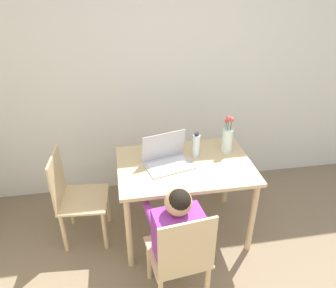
% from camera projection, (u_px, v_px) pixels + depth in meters
% --- Properties ---
extents(wall_back, '(6.40, 0.05, 2.50)m').
position_uv_depth(wall_back, '(189.00, 72.00, 3.16)').
color(wall_back, silver).
rests_on(wall_back, ground_plane).
extents(dining_table, '(1.11, 0.75, 0.73)m').
position_uv_depth(dining_table, '(185.00, 173.00, 2.75)').
color(dining_table, '#D6B784').
rests_on(dining_table, ground_plane).
extents(chair_occupied, '(0.45, 0.45, 0.86)m').
position_uv_depth(chair_occupied, '(181.00, 256.00, 2.23)').
color(chair_occupied, '#D6B784').
rests_on(chair_occupied, ground_plane).
extents(chair_spare, '(0.43, 0.43, 0.86)m').
position_uv_depth(chair_spare, '(75.00, 197.00, 2.78)').
color(chair_spare, '#D6B784').
rests_on(chair_spare, ground_plane).
extents(person_seated, '(0.38, 0.46, 0.96)m').
position_uv_depth(person_seated, '(175.00, 227.00, 2.25)').
color(person_seated, purple).
rests_on(person_seated, ground_plane).
extents(laptop, '(0.43, 0.34, 0.26)m').
position_uv_depth(laptop, '(167.00, 157.00, 2.69)').
color(laptop, '#B2B2B7').
rests_on(laptop, dining_table).
extents(flower_vase, '(0.10, 0.10, 0.35)m').
position_uv_depth(flower_vase, '(228.00, 137.00, 2.83)').
color(flower_vase, silver).
rests_on(flower_vase, dining_table).
extents(water_bottle, '(0.06, 0.06, 0.23)m').
position_uv_depth(water_bottle, '(196.00, 146.00, 2.76)').
color(water_bottle, silver).
rests_on(water_bottle, dining_table).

